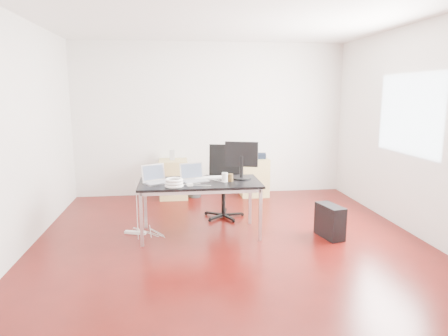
{
  "coord_description": "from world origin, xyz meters",
  "views": [
    {
      "loc": [
        -0.69,
        -4.92,
        1.88
      ],
      "look_at": [
        0.0,
        0.55,
        0.85
      ],
      "focal_mm": 32.0,
      "sensor_mm": 36.0,
      "label": 1
    }
  ],
  "objects": [
    {
      "name": "cup_white",
      "position": [
        -0.03,
        0.2,
        0.79
      ],
      "size": [
        0.09,
        0.09,
        0.12
      ],
      "primitive_type": "cylinder",
      "rotation": [
        0.0,
        0.0,
        -0.11
      ],
      "color": "white",
      "rests_on": "desk"
    },
    {
      "name": "laptop_right",
      "position": [
        -0.44,
        0.31,
        0.79
      ],
      "size": [
        0.39,
        0.35,
        0.23
      ],
      "rotation": [
        0.0,
        0.0,
        0.33
      ],
      "color": "silver",
      "rests_on": "desk"
    },
    {
      "name": "wastebasket",
      "position": [
        -0.34,
        2.24,
        0.14
      ],
      "size": [
        0.3,
        0.3,
        0.28
      ],
      "primitive_type": "cylinder",
      "rotation": [
        0.0,
        0.0,
        0.31
      ],
      "color": "black",
      "rests_on": "ground"
    },
    {
      "name": "laptop_left",
      "position": [
        -0.94,
        0.27,
        0.79
      ],
      "size": [
        0.41,
        0.38,
        0.23
      ],
      "rotation": [
        0.0,
        0.0,
        0.53
      ],
      "color": "silver",
      "rests_on": "desk"
    },
    {
      "name": "desk",
      "position": [
        -0.36,
        0.25,
        0.68
      ],
      "size": [
        1.6,
        0.8,
        0.73
      ],
      "color": "black",
      "rests_on": "ground"
    },
    {
      "name": "office_chair",
      "position": [
        0.06,
        1.04,
        0.61
      ],
      "size": [
        0.57,
        0.59,
        1.08
      ],
      "rotation": [
        0.0,
        0.0,
        -0.23
      ],
      "color": "black",
      "rests_on": "ground"
    },
    {
      "name": "pc_tower",
      "position": [
        1.33,
        -0.08,
        0.22
      ],
      "size": [
        0.29,
        0.48,
        0.44
      ],
      "primitive_type": "cube",
      "rotation": [
        0.0,
        0.0,
        0.21
      ],
      "color": "black",
      "rests_on": "ground"
    },
    {
      "name": "monitor",
      "position": [
        0.22,
        0.37,
        1.01
      ],
      "size": [
        0.44,
        0.26,
        0.51
      ],
      "rotation": [
        0.0,
        0.0,
        -0.31
      ],
      "color": "black",
      "rests_on": "desk"
    },
    {
      "name": "cable_coil",
      "position": [
        -0.7,
        -0.01,
        0.78
      ],
      "size": [
        0.24,
        0.24,
        0.11
      ],
      "rotation": [
        0.0,
        0.0,
        0.17
      ],
      "color": "white",
      "rests_on": "desk"
    },
    {
      "name": "power_adapter",
      "position": [
        -0.5,
        0.03,
        0.74
      ],
      "size": [
        0.08,
        0.08,
        0.03
      ],
      "primitive_type": "cube",
      "rotation": [
        0.0,
        0.0,
        0.19
      ],
      "color": "white",
      "rests_on": "desk"
    },
    {
      "name": "room_shell",
      "position": [
        0.04,
        0.0,
        1.4
      ],
      "size": [
        5.0,
        5.0,
        5.0
      ],
      "color": "#3C0906",
      "rests_on": "ground"
    },
    {
      "name": "power_strip",
      "position": [
        -1.24,
        0.37,
        0.02
      ],
      "size": [
        0.3,
        0.15,
        0.04
      ],
      "primitive_type": "cube",
      "rotation": [
        0.0,
        0.0,
        -0.32
      ],
      "color": "white",
      "rests_on": "ground"
    },
    {
      "name": "keyboard",
      "position": [
        -0.2,
        0.43,
        0.74
      ],
      "size": [
        0.45,
        0.18,
        0.02
      ],
      "primitive_type": "cube",
      "rotation": [
        0.0,
        0.0,
        0.1
      ],
      "color": "white",
      "rests_on": "desk"
    },
    {
      "name": "filing_cabinet_left",
      "position": [
        -0.72,
        2.23,
        0.35
      ],
      "size": [
        0.5,
        0.5,
        0.7
      ],
      "primitive_type": "cube",
      "color": "tan",
      "rests_on": "ground"
    },
    {
      "name": "speaker",
      "position": [
        -0.73,
        2.24,
        0.79
      ],
      "size": [
        0.1,
        0.09,
        0.18
      ],
      "primitive_type": "cube",
      "rotation": [
        0.0,
        0.0,
        -0.08
      ],
      "color": "#9E9E9E",
      "rests_on": "filing_cabinet_left"
    },
    {
      "name": "filing_cabinet_right",
      "position": [
        0.77,
        2.23,
        0.35
      ],
      "size": [
        0.5,
        0.5,
        0.7
      ],
      "primitive_type": "cube",
      "color": "tan",
      "rests_on": "ground"
    },
    {
      "name": "cup_brown",
      "position": [
        0.04,
        0.22,
        0.78
      ],
      "size": [
        0.09,
        0.09,
        0.1
      ],
      "primitive_type": "cylinder",
      "rotation": [
        0.0,
        0.0,
        -0.21
      ],
      "color": "brown",
      "rests_on": "desk"
    },
    {
      "name": "navy_garment",
      "position": [
        0.84,
        2.25,
        0.74
      ],
      "size": [
        0.34,
        0.29,
        0.09
      ],
      "primitive_type": "cube",
      "rotation": [
        0.0,
        0.0,
        -0.18
      ],
      "color": "black",
      "rests_on": "filing_cabinet_right"
    }
  ]
}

